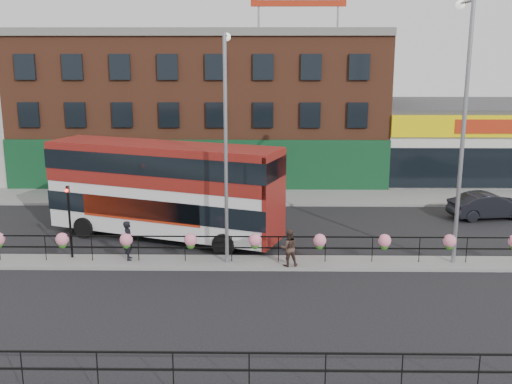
{
  "coord_description": "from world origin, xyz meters",
  "views": [
    {
      "loc": [
        0.38,
        -24.31,
        8.87
      ],
      "look_at": [
        0.0,
        3.0,
        2.5
      ],
      "focal_mm": 42.0,
      "sensor_mm": 36.0,
      "label": 1
    }
  ],
  "objects_px": {
    "pedestrian_b": "(289,248)",
    "lamp_column_east": "(463,110)",
    "lamp_column_west": "(226,130)",
    "pedestrian_a": "(129,240)",
    "car": "(489,206)",
    "double_decker_bus": "(164,181)"
  },
  "relations": [
    {
      "from": "pedestrian_b",
      "to": "lamp_column_west",
      "type": "bearing_deg",
      "value": -22.72
    },
    {
      "from": "double_decker_bus",
      "to": "car",
      "type": "distance_m",
      "value": 17.71
    },
    {
      "from": "double_decker_bus",
      "to": "car",
      "type": "xyz_separation_m",
      "value": [
        17.12,
        3.96,
        -2.16
      ]
    },
    {
      "from": "double_decker_bus",
      "to": "pedestrian_b",
      "type": "relative_size",
      "value": 7.39
    },
    {
      "from": "double_decker_bus",
      "to": "lamp_column_west",
      "type": "height_order",
      "value": "lamp_column_west"
    },
    {
      "from": "pedestrian_a",
      "to": "lamp_column_west",
      "type": "height_order",
      "value": "lamp_column_west"
    },
    {
      "from": "lamp_column_west",
      "to": "lamp_column_east",
      "type": "distance_m",
      "value": 9.69
    },
    {
      "from": "double_decker_bus",
      "to": "lamp_column_west",
      "type": "bearing_deg",
      "value": -47.28
    },
    {
      "from": "pedestrian_b",
      "to": "lamp_column_west",
      "type": "xyz_separation_m",
      "value": [
        -2.6,
        0.63,
        4.85
      ]
    },
    {
      "from": "car",
      "to": "lamp_column_west",
      "type": "bearing_deg",
      "value": 108.14
    },
    {
      "from": "lamp_column_west",
      "to": "pedestrian_a",
      "type": "bearing_deg",
      "value": 179.02
    },
    {
      "from": "pedestrian_b",
      "to": "lamp_column_east",
      "type": "distance_m",
      "value": 9.06
    },
    {
      "from": "lamp_column_west",
      "to": "pedestrian_b",
      "type": "bearing_deg",
      "value": -13.51
    },
    {
      "from": "pedestrian_a",
      "to": "pedestrian_b",
      "type": "relative_size",
      "value": 1.08
    },
    {
      "from": "pedestrian_b",
      "to": "car",
      "type": "bearing_deg",
      "value": -153.57
    },
    {
      "from": "pedestrian_b",
      "to": "lamp_column_east",
      "type": "xyz_separation_m",
      "value": [
        7.05,
        0.82,
        5.63
      ]
    },
    {
      "from": "double_decker_bus",
      "to": "car",
      "type": "bearing_deg",
      "value": 13.01
    },
    {
      "from": "double_decker_bus",
      "to": "pedestrian_a",
      "type": "xyz_separation_m",
      "value": [
        -1.01,
        -3.43,
        -1.86
      ]
    },
    {
      "from": "double_decker_bus",
      "to": "pedestrian_a",
      "type": "relative_size",
      "value": 6.84
    },
    {
      "from": "lamp_column_west",
      "to": "double_decker_bus",
      "type": "bearing_deg",
      "value": 132.72
    },
    {
      "from": "pedestrian_b",
      "to": "double_decker_bus",
      "type": "bearing_deg",
      "value": -44.48
    },
    {
      "from": "car",
      "to": "lamp_column_east",
      "type": "height_order",
      "value": "lamp_column_east"
    }
  ]
}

